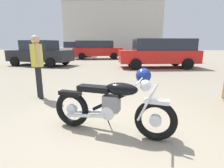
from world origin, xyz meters
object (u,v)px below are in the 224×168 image
bystander (37,60)px  blue_hatchback_right (40,53)px  white_estate_far (160,52)px  red_hatchback_near (74,49)px  vintage_motorcycle (114,104)px  dark_sedan_left (97,49)px  pale_sedan_back (168,51)px

bystander → blue_hatchback_right: 7.90m
white_estate_far → red_hatchback_near: (-7.91, 8.60, -0.10)m
blue_hatchback_right → red_hatchback_near: same height
vintage_motorcycle → blue_hatchback_right: size_ratio=0.46×
bystander → white_estate_far: 7.90m
vintage_motorcycle → dark_sedan_left: size_ratio=0.41×
vintage_motorcycle → pale_sedan_back: (3.46, 12.07, 0.34)m
vintage_motorcycle → pale_sedan_back: bearing=88.1°
bystander → pale_sedan_back: (5.61, 10.33, -0.18)m
white_estate_far → red_hatchback_near: size_ratio=1.14×
vintage_motorcycle → pale_sedan_back: size_ratio=0.46×
dark_sedan_left → white_estate_far: bearing=-61.9°
blue_hatchback_right → pale_sedan_back: bearing=-149.2°
vintage_motorcycle → dark_sedan_left: (-2.79, 14.49, 0.45)m
white_estate_far → red_hatchback_near: white_estate_far is taller
white_estate_far → dark_sedan_left: (-4.96, 6.14, 0.00)m
bystander → blue_hatchback_right: size_ratio=0.37×
vintage_motorcycle → white_estate_far: bearing=89.6°
vintage_motorcycle → blue_hatchback_right: 10.48m
bystander → red_hatchback_near: red_hatchback_near is taller
blue_hatchback_right → red_hatchback_near: size_ratio=1.04×
red_hatchback_near → dark_sedan_left: bearing=136.8°
dark_sedan_left → red_hatchback_near: 3.85m
white_estate_far → dark_sedan_left: same height
vintage_motorcycle → blue_hatchback_right: (-5.65, 8.81, 0.34)m
bystander → white_estate_far: white_estate_far is taller
pale_sedan_back → dark_sedan_left: size_ratio=0.89×
dark_sedan_left → blue_hatchback_right: dark_sedan_left is taller
pale_sedan_back → blue_hatchback_right: (-9.11, -3.25, 0.00)m
red_hatchback_near → white_estate_far: bearing=129.3°
blue_hatchback_right → dark_sedan_left: bearing=-105.6°
white_estate_far → blue_hatchback_right: 7.83m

